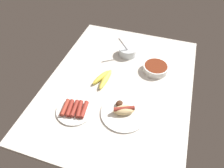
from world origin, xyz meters
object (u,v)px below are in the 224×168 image
Objects in this scene: bowl_coleslaw at (128,51)px; plate_sausages at (75,109)px; plate_hotdog_assembled at (124,111)px; banana_bunch at (104,78)px; bowl_chili at (156,68)px.

plate_sausages is (58.82, -14.81, -1.99)cm from bowl_coleslaw.
bowl_coleslaw is at bearing -167.04° from plate_hotdog_assembled.
bowl_coleslaw is at bearing 166.00° from banana_bunch.
bowl_chili is (11.30, 22.47, -0.70)cm from bowl_coleslaw.
plate_hotdog_assembled is at bearing 12.96° from bowl_coleslaw.
bowl_coleslaw reaches higher than plate_hotdog_assembled.
plate_hotdog_assembled is at bearing 42.74° from banana_bunch.
plate_sausages and banana_bunch have the same top height.
bowl_coleslaw is 0.85× the size of banana_bunch.
plate_hotdog_assembled is 27.64cm from plate_sausages.
banana_bunch is at bearing -14.00° from bowl_coleslaw.
banana_bunch is at bearing -137.26° from plate_hotdog_assembled.
plate_sausages is (47.52, -37.28, -1.29)cm from bowl_chili.
bowl_coleslaw is 60.68cm from plate_sausages.
bowl_coleslaw is 53.11cm from plate_hotdog_assembled.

